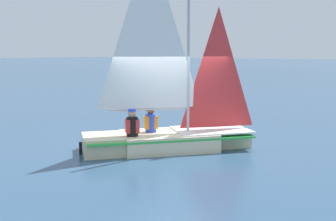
{
  "coord_description": "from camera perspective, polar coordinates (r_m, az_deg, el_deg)",
  "views": [
    {
      "loc": [
        -9.22,
        -6.3,
        2.65
      ],
      "look_at": [
        0.0,
        0.0,
        1.06
      ],
      "focal_mm": 45.0,
      "sensor_mm": 36.0,
      "label": 1
    }
  ],
  "objects": [
    {
      "name": "sailor_crew",
      "position": [
        10.91,
        -4.86,
        -2.6
      ],
      "size": [
        0.43,
        0.42,
        1.16
      ],
      "rotation": [
        0.0,
        0.0,
        5.56
      ],
      "color": "black",
      "rests_on": "ground_plane"
    },
    {
      "name": "ground_plane",
      "position": [
        11.47,
        0.0,
        -5.26
      ],
      "size": [
        260.0,
        260.0,
        0.0
      ],
      "primitive_type": "plane",
      "color": "#2D4C6B"
    },
    {
      "name": "sailboat_main",
      "position": [
        11.32,
        -0.12,
        -1.7
      ],
      "size": [
        4.34,
        4.09,
        5.57
      ],
      "rotation": [
        0.0,
        0.0,
        5.56
      ],
      "color": "beige",
      "rests_on": "ground_plane"
    },
    {
      "name": "sailor_helm",
      "position": [
        11.45,
        -2.35,
        -2.13
      ],
      "size": [
        0.43,
        0.42,
        1.16
      ],
      "rotation": [
        0.0,
        0.0,
        5.56
      ],
      "color": "black",
      "rests_on": "ground_plane"
    }
  ]
}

